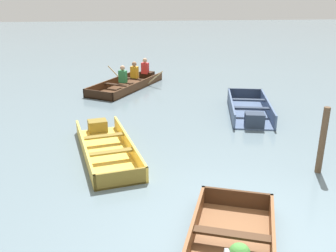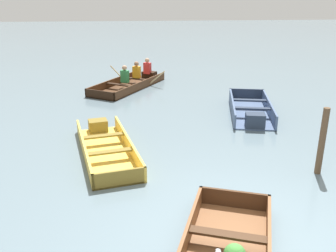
{
  "view_description": "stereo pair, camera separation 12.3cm",
  "coord_description": "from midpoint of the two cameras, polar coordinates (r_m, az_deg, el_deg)",
  "views": [
    {
      "loc": [
        -1.7,
        -4.45,
        3.48
      ],
      "look_at": [
        -0.85,
        4.01,
        0.35
      ],
      "focal_mm": 40.0,
      "sensor_mm": 36.0,
      "label": 1
    },
    {
      "loc": [
        -1.57,
        -4.46,
        3.48
      ],
      "look_at": [
        -0.85,
        4.01,
        0.35
      ],
      "focal_mm": 40.0,
      "sensor_mm": 36.0,
      "label": 2
    }
  ],
  "objects": [
    {
      "name": "ground_plane",
      "position": [
        5.89,
        12.79,
        -16.62
      ],
      "size": [
        80.0,
        80.0,
        0.0
      ],
      "primitive_type": "plane",
      "color": "slate"
    },
    {
      "name": "skiff_slate_blue_mid_moored",
      "position": [
        11.14,
        12.82,
        2.26
      ],
      "size": [
        1.62,
        2.95,
        0.41
      ],
      "color": "#475B7F",
      "rests_on": "ground"
    },
    {
      "name": "skiff_yellow_far_moored",
      "position": [
        8.6,
        -9.05,
        -3.14
      ],
      "size": [
        1.71,
        3.31,
        0.33
      ],
      "color": "#E5BC47",
      "rests_on": "ground"
    },
    {
      "name": "rowboat_dark_varnish_with_crew",
      "position": [
        14.29,
        -5.33,
        6.75
      ],
      "size": [
        2.89,
        3.69,
        0.88
      ],
      "color": "#4C2D19",
      "rests_on": "ground"
    },
    {
      "name": "mooring_post",
      "position": [
        7.9,
        22.83,
        -2.19
      ],
      "size": [
        0.13,
        0.13,
        1.37
      ],
      "primitive_type": "cylinder",
      "color": "brown",
      "rests_on": "ground"
    }
  ]
}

